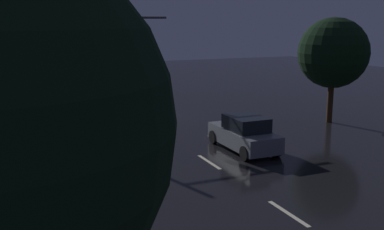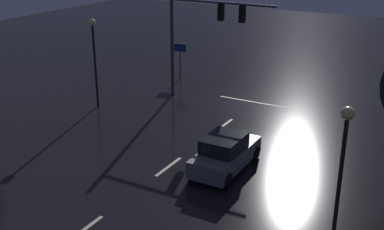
% 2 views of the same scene
% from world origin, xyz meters
% --- Properties ---
extents(ground_plane, '(80.00, 80.00, 0.00)m').
position_xyz_m(ground_plane, '(0.00, 0.00, 0.00)').
color(ground_plane, black).
extents(traffic_signal_assembly, '(7.14, 0.47, 7.20)m').
position_xyz_m(traffic_signal_assembly, '(3.35, 0.55, 4.90)').
color(traffic_signal_assembly, '#383A3D').
rests_on(traffic_signal_assembly, ground_plane).
extents(lane_dash_far, '(0.16, 2.20, 0.01)m').
position_xyz_m(lane_dash_far, '(0.00, 4.00, 0.00)').
color(lane_dash_far, beige).
rests_on(lane_dash_far, ground_plane).
extents(lane_dash_mid, '(0.16, 2.20, 0.01)m').
position_xyz_m(lane_dash_mid, '(0.00, 10.00, 0.00)').
color(lane_dash_mid, beige).
rests_on(lane_dash_mid, ground_plane).
extents(lane_dash_near, '(0.16, 2.20, 0.01)m').
position_xyz_m(lane_dash_near, '(0.00, 16.00, 0.00)').
color(lane_dash_near, beige).
rests_on(lane_dash_near, ground_plane).
extents(stop_bar, '(5.00, 0.16, 0.01)m').
position_xyz_m(stop_bar, '(0.00, -0.63, 0.00)').
color(stop_bar, beige).
rests_on(stop_bar, ground_plane).
extents(car_approaching, '(1.90, 4.37, 1.70)m').
position_xyz_m(car_approaching, '(-2.41, 8.90, 0.80)').
color(car_approaching, slate).
rests_on(car_approaching, ground_plane).
extents(route_sign, '(0.89, 0.23, 2.67)m').
position_xyz_m(route_sign, '(7.13, -3.15, 1.92)').
color(route_sign, '#383A3D').
rests_on(route_sign, ground_plane).
extents(tree_left_far, '(4.26, 4.26, 6.41)m').
position_xyz_m(tree_left_far, '(-10.35, 5.61, 4.27)').
color(tree_left_far, '#382314').
rests_on(tree_left_far, ground_plane).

